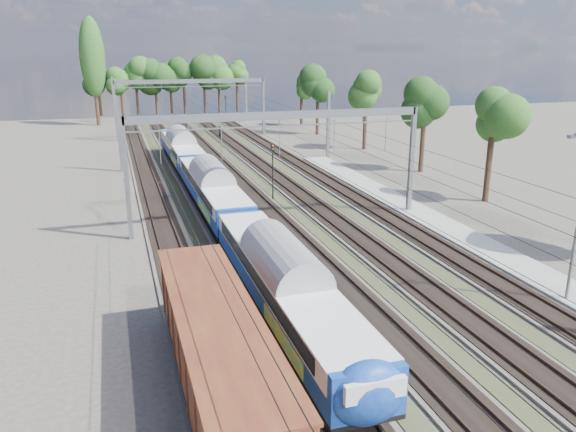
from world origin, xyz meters
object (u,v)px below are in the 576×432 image
object	(u,v)px
freight_boxcar	(217,350)
signal_far	(226,106)
emu_train	(213,185)
signal_near	(273,165)
worker	(220,132)

from	to	relation	value
freight_boxcar	signal_far	distance (m)	86.77
emu_train	freight_boxcar	size ratio (longest dim) A/B	4.22
signal_near	signal_far	bearing A→B (deg)	73.84
emu_train	signal_near	size ratio (longest dim) A/B	11.89
freight_boxcar	worker	size ratio (longest dim) A/B	7.67
worker	signal_near	size ratio (longest dim) A/B	0.37
signal_near	worker	bearing A→B (deg)	77.26
emu_train	signal_far	bearing A→B (deg)	77.65
freight_boxcar	signal_near	bearing A→B (deg)	70.15
signal_far	worker	bearing A→B (deg)	-113.43
worker	freight_boxcar	bearing A→B (deg)	153.92
signal_near	signal_far	xyz separation A→B (m)	(6.80, 55.89, -0.10)
freight_boxcar	signal_near	distance (m)	30.99
signal_near	emu_train	bearing A→B (deg)	-165.40
signal_near	signal_far	world-z (taller)	signal_near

